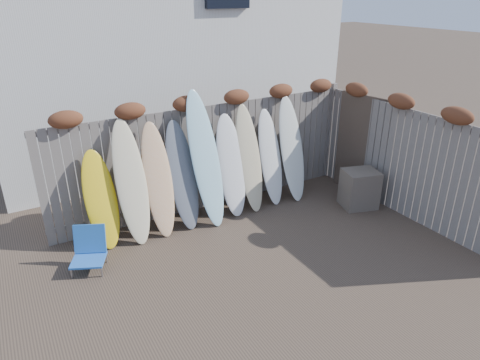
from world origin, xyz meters
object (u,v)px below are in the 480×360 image
beach_chair (89,250)px  lattice_panel (366,146)px  surfboard_0 (101,200)px  wooden_crate (359,189)px

beach_chair → lattice_panel: (5.51, -0.15, 0.72)m
beach_chair → surfboard_0: size_ratio=0.40×
wooden_crate → surfboard_0: size_ratio=0.45×
beach_chair → lattice_panel: lattice_panel is taller
wooden_crate → lattice_panel: 0.93m
beach_chair → lattice_panel: 5.55m
wooden_crate → lattice_panel: (0.50, 0.43, 0.65)m
surfboard_0 → beach_chair: bearing=-125.9°
beach_chair → lattice_panel: size_ratio=0.33×
wooden_crate → lattice_panel: size_ratio=0.36×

